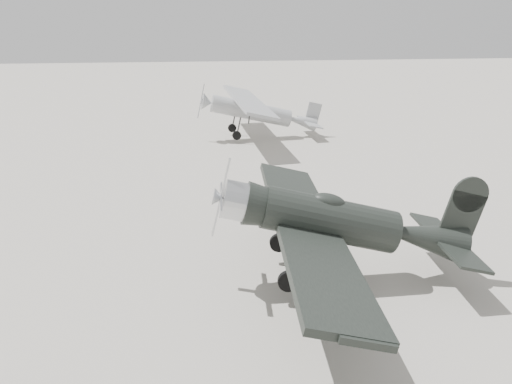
% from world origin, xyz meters
% --- Properties ---
extents(ground, '(160.00, 160.00, 0.00)m').
position_xyz_m(ground, '(0.00, 0.00, 0.00)').
color(ground, '#A49D91').
rests_on(ground, ground).
extents(lowwing_monoplane, '(8.89, 12.39, 4.01)m').
position_xyz_m(lowwing_monoplane, '(2.01, -2.70, 2.12)').
color(lowwing_monoplane, black).
rests_on(lowwing_monoplane, ground).
extents(highwing_monoplane, '(8.79, 12.38, 3.52)m').
position_xyz_m(highwing_monoplane, '(1.70, 18.09, 2.20)').
color(highwing_monoplane, '#9DA1A2').
rests_on(highwing_monoplane, ground).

